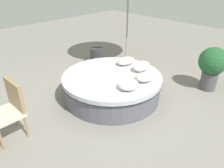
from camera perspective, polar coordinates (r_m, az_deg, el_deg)
name	(u,v)px	position (r m, az deg, el deg)	size (l,w,h in m)	color
ground_plane	(112,96)	(4.92, 0.00, -3.28)	(16.00, 16.00, 0.00)	gray
round_bed	(112,86)	(4.78, 0.00, -0.49)	(2.14, 2.14, 0.53)	#595966
throw_pillow_0	(129,84)	(4.11, 4.34, -0.12)	(0.40, 0.37, 0.18)	white
throw_pillow_1	(145,77)	(4.45, 8.51, 1.82)	(0.40, 0.33, 0.16)	beige
throw_pillow_2	(141,66)	(4.89, 7.67, 4.64)	(0.45, 0.30, 0.21)	white
throw_pillow_3	(126,61)	(5.21, 3.64, 6.04)	(0.48, 0.33, 0.16)	beige
patio_chair	(10,107)	(3.95, -25.14, -5.37)	(0.51, 0.53, 0.98)	#997A56
planter	(212,65)	(5.46, 24.70, 4.56)	(0.63, 0.63, 1.02)	#4C4C51
side_table	(97,56)	(6.57, -4.03, 7.33)	(0.37, 0.37, 0.48)	#333338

